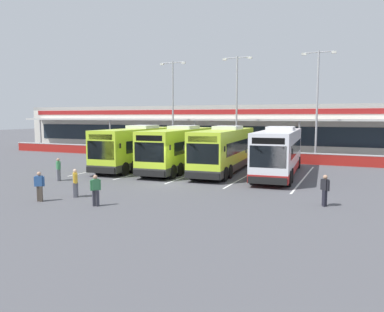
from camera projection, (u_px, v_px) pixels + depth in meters
The scene contains 20 objects.
ground_plane at pixel (168, 183), 26.05m from camera, with size 200.00×200.00×0.00m, color #4C4C51.
terminal_building at pixel (259, 128), 50.29m from camera, with size 70.00×13.00×6.00m.
red_barrier_wall at pixel (231, 155), 39.22m from camera, with size 60.00×0.40×1.10m.
coach_bus_leftmost at pixel (138, 148), 33.85m from camera, with size 3.58×12.29×3.78m.
coach_bus_left_centre at pixel (180, 149), 32.31m from camera, with size 3.58×12.29×3.78m.
coach_bus_centre at pixel (225, 150), 31.16m from camera, with size 3.58×12.29×3.78m.
coach_bus_right_centre at pixel (279, 152), 29.25m from camera, with size 3.58×12.29×3.78m.
bay_stripe_far_west at pixel (117, 166), 34.84m from camera, with size 0.14×13.00×0.01m, color silver.
bay_stripe_west at pixel (157, 168), 33.18m from camera, with size 0.14×13.00×0.01m, color silver.
bay_stripe_mid_west at pixel (201, 171), 31.52m from camera, with size 0.14×13.00×0.01m, color silver.
bay_stripe_centre at pixel (250, 174), 29.87m from camera, with size 0.14×13.00×0.01m, color silver.
bay_stripe_mid_east at pixel (304, 178), 28.21m from camera, with size 0.14×13.00×0.01m, color silver.
pedestrian_with_handbag at pixel (75, 182), 21.34m from camera, with size 0.57×0.57×1.62m.
pedestrian_in_dark_coat at pixel (96, 189), 19.19m from camera, with size 0.42×0.47×1.62m.
pedestrian_child at pixel (325, 189), 19.19m from camera, with size 0.47×0.42×1.62m.
pedestrian_near_bin at pixel (58, 169), 26.81m from camera, with size 0.51×0.41×1.62m.
pedestrian_approaching_bus at pixel (39, 185), 20.27m from camera, with size 0.51×0.36×1.62m.
lamp_post_west at pixel (173, 102), 44.55m from camera, with size 3.24×0.28×11.00m.
lamp_post_centre at pixel (237, 101), 40.82m from camera, with size 3.24×0.28×11.00m.
lamp_post_east at pixel (317, 99), 37.33m from camera, with size 3.24×0.28×11.00m.
Camera 1 is at (11.73, -22.94, 4.57)m, focal length 35.21 mm.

